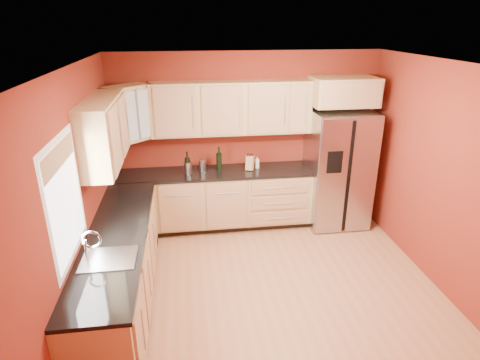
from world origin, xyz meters
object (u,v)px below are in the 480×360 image
object	(u,v)px
refrigerator	(338,169)
wine_bottle_a	(188,163)
knife_block	(250,163)
canister_left	(188,168)
soap_dispenser	(257,163)

from	to	relation	value
refrigerator	wine_bottle_a	distance (m)	2.28
refrigerator	knife_block	size ratio (longest dim) A/B	8.30
canister_left	soap_dispenser	size ratio (longest dim) A/B	1.04
canister_left	wine_bottle_a	bearing A→B (deg)	-168.62
wine_bottle_a	knife_block	bearing A→B (deg)	3.68
refrigerator	soap_dispenser	bearing A→B (deg)	174.46
wine_bottle_a	knife_block	world-z (taller)	wine_bottle_a
wine_bottle_a	refrigerator	bearing A→B (deg)	-0.25
canister_left	wine_bottle_a	world-z (taller)	wine_bottle_a
refrigerator	canister_left	xyz separation A→B (m)	(-2.26, 0.01, 0.12)
wine_bottle_a	canister_left	bearing A→B (deg)	11.38
canister_left	soap_dispenser	distance (m)	1.04
refrigerator	canister_left	size ratio (longest dim) A/B	9.94
refrigerator	knife_block	world-z (taller)	refrigerator
canister_left	soap_dispenser	bearing A→B (deg)	5.96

